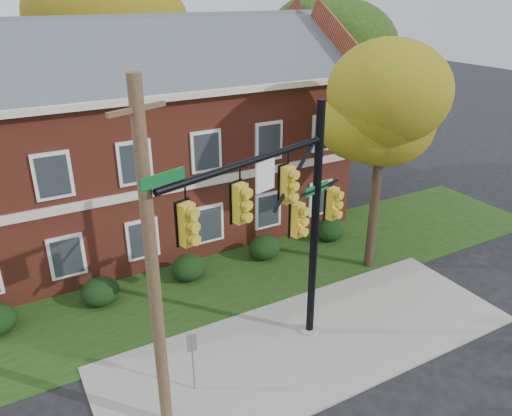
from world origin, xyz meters
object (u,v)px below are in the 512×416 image
apartment_building (139,129)px  utility_pole (153,274)px  hedge_left (100,292)px  tree_near_right (391,109)px  tree_far_rear (113,26)px  hedge_far_right (330,230)px  traffic_signal (285,214)px  tree_right_rear (334,42)px  hedge_center (189,268)px  sign_post (193,353)px  hedge_right (265,247)px

apartment_building → utility_pole: size_ratio=2.03×
apartment_building → hedge_left: 7.73m
tree_near_right → tree_far_rear: size_ratio=0.74×
apartment_building → tree_near_right: bearing=-48.2°
hedge_far_right → tree_far_rear: tree_far_rear is taller
traffic_signal → utility_pole: bearing=175.9°
tree_near_right → tree_far_rear: (-5.88, 15.93, 2.17)m
hedge_far_right → traffic_signal: traffic_signal is taller
tree_far_rear → utility_pole: size_ratio=1.24×
apartment_building → tree_right_rear: tree_right_rear is taller
tree_right_rear → apartment_building: bearing=-175.7°
hedge_left → hedge_center: 3.50m
hedge_far_right → utility_pole: bearing=-147.6°
tree_near_right → sign_post: bearing=-162.8°
hedge_left → tree_near_right: tree_near_right is taller
tree_far_rear → sign_post: (-3.54, -18.85, -7.48)m
hedge_left → tree_far_rear: tree_far_rear is taller
hedge_far_right → tree_near_right: (0.22, -2.83, 6.14)m
hedge_far_right → utility_pole: 12.92m
tree_right_rear → tree_far_rear: bearing=145.0°
tree_near_right → utility_pole: (-10.55, -3.71, -1.97)m
hedge_right → utility_pole: size_ratio=0.15×
sign_post → hedge_far_right: bearing=35.1°
apartment_building → hedge_right: 7.73m
hedge_left → hedge_center: bearing=0.0°
tree_near_right → traffic_signal: size_ratio=1.08×
apartment_building → hedge_center: bearing=-90.0°
hedge_right → traffic_signal: size_ratio=0.18×
hedge_center → hedge_far_right: same height
apartment_building → tree_right_rear: size_ratio=1.77×
hedge_center → sign_post: size_ratio=0.70×
hedge_left → hedge_right: same height
tree_near_right → sign_post: 11.20m
hedge_left → traffic_signal: size_ratio=0.18×
hedge_center → traffic_signal: bearing=-81.1°
traffic_signal → apartment_building: bearing=78.0°
hedge_far_right → tree_far_rear: bearing=113.4°
utility_pole → hedge_center: bearing=40.7°
hedge_right → tree_far_rear: (-2.16, 13.09, 8.32)m
hedge_right → utility_pole: 10.33m
tree_near_right → utility_pole: size_ratio=0.93×
apartment_building → utility_pole: apartment_building is taller
hedge_left → tree_far_rear: bearing=69.7°
hedge_center → utility_pole: 8.44m
tree_near_right → sign_post: tree_near_right is taller
apartment_building → hedge_right: bearing=-56.3°
hedge_right → traffic_signal: bearing=-115.1°
tree_far_rear → hedge_left: bearing=-110.3°
hedge_far_right → sign_post: size_ratio=0.70×
hedge_right → sign_post: 8.14m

